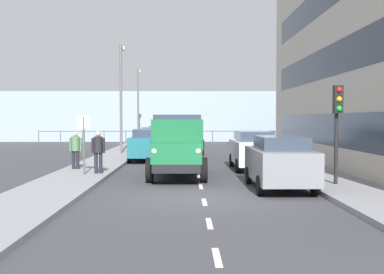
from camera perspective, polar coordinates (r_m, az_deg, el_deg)
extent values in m
plane|color=#38383D|center=(23.80, 0.45, -3.30)|extent=(80.00, 80.00, 0.00)
cube|color=gray|center=(24.33, 11.41, -3.04)|extent=(2.31, 41.84, 0.15)
cube|color=gray|center=(24.14, -10.61, -3.08)|extent=(2.31, 41.84, 0.15)
cube|color=silver|center=(8.10, 3.00, -14.11)|extent=(0.12, 1.10, 0.01)
cube|color=silver|center=(10.55, 2.07, -10.25)|extent=(0.12, 1.10, 0.01)
cube|color=silver|center=(13.16, 1.49, -7.76)|extent=(0.12, 1.10, 0.01)
cube|color=silver|center=(16.08, 1.06, -5.93)|extent=(0.12, 1.10, 0.01)
cube|color=silver|center=(19.00, 0.77, -4.68)|extent=(0.12, 1.10, 0.01)
cube|color=silver|center=(21.87, 0.56, -3.77)|extent=(0.12, 1.10, 0.01)
cube|color=silver|center=(24.23, 0.43, -3.19)|extent=(0.12, 1.10, 0.01)
cube|color=silver|center=(26.88, 0.30, -2.66)|extent=(0.12, 1.10, 0.01)
cube|color=silver|center=(29.53, 0.20, -2.22)|extent=(0.12, 1.10, 0.01)
cube|color=silver|center=(32.16, 0.12, -1.86)|extent=(0.12, 1.10, 0.01)
cube|color=silver|center=(34.77, 0.05, -1.56)|extent=(0.12, 1.10, 0.01)
cube|color=silver|center=(37.06, 0.00, -1.32)|extent=(0.12, 1.10, 0.01)
cube|color=silver|center=(39.36, -0.05, -1.12)|extent=(0.12, 1.10, 0.01)
cube|color=silver|center=(41.65, -0.09, -0.94)|extent=(0.12, 1.10, 0.01)
cube|color=#2D3847|center=(21.95, 15.95, 0.86)|extent=(0.08, 20.52, 1.40)
cube|color=#2D3847|center=(22.09, 16.04, 8.67)|extent=(0.08, 20.52, 1.40)
cube|color=#8C9EAD|center=(47.61, -0.18, 2.46)|extent=(80.00, 0.80, 5.00)
cylinder|color=#4C5156|center=(46.37, 17.44, 0.02)|extent=(0.08, 0.08, 1.20)
cylinder|color=#4C5156|center=(45.78, 15.06, 0.02)|extent=(0.08, 0.08, 1.20)
cylinder|color=#4C5156|center=(45.27, 12.63, 0.02)|extent=(0.08, 0.08, 1.20)
cylinder|color=#4C5156|center=(44.85, 10.14, 0.02)|extent=(0.08, 0.08, 1.20)
cylinder|color=#4C5156|center=(44.52, 7.61, 0.02)|extent=(0.08, 0.08, 1.20)
cylinder|color=#4C5156|center=(44.27, 5.05, 0.01)|extent=(0.08, 0.08, 1.20)
cylinder|color=#4C5156|center=(44.11, 2.47, 0.01)|extent=(0.08, 0.08, 1.20)
cylinder|color=#4C5156|center=(44.04, -0.13, 0.01)|extent=(0.08, 0.08, 1.20)
cylinder|color=#4C5156|center=(44.06, -2.73, 0.01)|extent=(0.08, 0.08, 1.20)
cylinder|color=#4C5156|center=(44.17, -5.33, 0.01)|extent=(0.08, 0.08, 1.20)
cylinder|color=#4C5156|center=(44.37, -7.90, 0.01)|extent=(0.08, 0.08, 1.20)
cylinder|color=#4C5156|center=(44.67, -10.45, 0.01)|extent=(0.08, 0.08, 1.20)
cylinder|color=#4C5156|center=(45.04, -12.96, 0.00)|extent=(0.08, 0.08, 1.20)
cylinder|color=#4C5156|center=(45.51, -15.42, 0.00)|extent=(0.08, 0.08, 1.20)
cylinder|color=#4C5156|center=(46.05, -17.83, 0.00)|extent=(0.08, 0.08, 1.20)
cube|color=#4C5156|center=(44.02, -0.13, 0.69)|extent=(28.00, 0.08, 0.08)
cube|color=black|center=(18.71, -1.74, -2.95)|extent=(1.64, 5.60, 0.30)
cube|color=#196038|center=(16.83, -1.84, -1.82)|extent=(1.72, 1.90, 0.70)
cube|color=silver|center=(15.94, -1.90, -2.15)|extent=(1.16, 0.08, 0.56)
sphere|color=white|center=(15.93, 0.75, -1.68)|extent=(0.20, 0.20, 0.20)
sphere|color=white|center=(15.96, -4.54, -1.68)|extent=(0.20, 0.20, 0.20)
cube|color=#196038|center=(18.31, -1.76, 0.31)|extent=(1.93, 1.34, 1.15)
cube|color=#2D3847|center=(18.30, -1.76, 1.79)|extent=(1.78, 1.23, 0.56)
cube|color=#2D2319|center=(20.03, -1.67, -1.95)|extent=(2.10, 2.80, 0.16)
cube|color=black|center=(20.02, 1.21, -1.03)|extent=(0.08, 2.80, 0.56)
cube|color=black|center=(20.05, -4.56, -1.04)|extent=(0.08, 2.80, 0.56)
cylinder|color=black|center=(17.06, 1.43, -3.95)|extent=(0.24, 0.90, 0.90)
cylinder|color=black|center=(17.10, -5.07, -3.95)|extent=(0.24, 0.90, 0.90)
cylinder|color=black|center=(20.27, 1.07, -2.98)|extent=(0.24, 0.90, 0.90)
cylinder|color=black|center=(20.30, -4.40, -2.98)|extent=(0.24, 0.90, 0.90)
cube|color=slate|center=(15.68, 10.38, -3.25)|extent=(1.74, 4.06, 1.00)
cube|color=#2D3847|center=(15.44, 10.55, -0.69)|extent=(1.42, 2.24, 0.42)
cylinder|color=black|center=(16.84, 6.77, -4.56)|extent=(0.18, 0.60, 0.60)
cylinder|color=black|center=(17.13, 12.26, -4.48)|extent=(0.18, 0.60, 0.60)
cylinder|color=black|center=(14.37, 8.11, -5.74)|extent=(0.18, 0.60, 0.60)
cylinder|color=black|center=(14.71, 14.49, -5.60)|extent=(0.18, 0.60, 0.60)
cube|color=white|center=(21.57, 7.29, -1.75)|extent=(1.74, 4.40, 1.00)
cube|color=#2D3847|center=(21.34, 7.38, 0.11)|extent=(1.43, 2.42, 0.42)
cylinder|color=black|center=(22.86, 4.75, -2.78)|extent=(0.18, 0.60, 0.60)
cylinder|color=black|center=(23.08, 8.85, -2.75)|extent=(0.18, 0.60, 0.60)
cylinder|color=black|center=(20.16, 5.50, -3.44)|extent=(0.18, 0.60, 0.60)
cylinder|color=black|center=(20.41, 10.14, -3.40)|extent=(0.18, 0.60, 0.60)
cube|color=#1E6670|center=(25.74, -5.26, -1.10)|extent=(1.82, 3.98, 1.00)
cube|color=#2D3847|center=(25.91, -5.23, 0.49)|extent=(1.50, 2.19, 0.42)
cylinder|color=black|center=(24.50, -3.46, -2.44)|extent=(0.18, 0.60, 0.60)
cylinder|color=black|center=(24.64, -7.49, -2.43)|extent=(0.18, 0.60, 0.60)
cylinder|color=black|center=(26.96, -3.21, -2.02)|extent=(0.18, 0.60, 0.60)
cylinder|color=black|center=(27.08, -6.88, -2.01)|extent=(0.18, 0.60, 0.60)
cube|color=maroon|center=(30.94, -4.51, -0.55)|extent=(1.84, 4.47, 1.00)
cube|color=#2D3847|center=(31.11, -4.49, 0.77)|extent=(1.51, 2.46, 0.42)
cylinder|color=black|center=(29.54, -2.99, -1.65)|extent=(0.18, 0.60, 0.60)
cylinder|color=black|center=(29.66, -6.36, -1.64)|extent=(0.18, 0.60, 0.60)
cylinder|color=black|center=(32.31, -2.80, -1.32)|extent=(0.18, 0.60, 0.60)
cylinder|color=black|center=(32.41, -5.89, -1.32)|extent=(0.18, 0.60, 0.60)
cube|color=navy|center=(37.29, -3.88, -0.08)|extent=(1.81, 4.33, 1.00)
cube|color=#2D3847|center=(37.47, -3.87, 1.02)|extent=(1.48, 2.38, 0.42)
cylinder|color=black|center=(35.94, -2.63, -0.96)|extent=(0.18, 0.60, 0.60)
cylinder|color=black|center=(36.04, -5.35, -0.96)|extent=(0.18, 0.60, 0.60)
cylinder|color=black|center=(38.62, -2.50, -0.74)|extent=(0.18, 0.60, 0.60)
cylinder|color=black|center=(38.71, -5.04, -0.74)|extent=(0.18, 0.60, 0.60)
cylinder|color=black|center=(18.94, -10.84, -3.08)|extent=(0.14, 0.14, 0.80)
cylinder|color=black|center=(18.97, -11.38, -3.07)|extent=(0.14, 0.14, 0.80)
cylinder|color=black|center=(18.90, -11.13, -0.91)|extent=(0.34, 0.34, 0.63)
cylinder|color=black|center=(18.86, -10.47, -1.01)|extent=(0.09, 0.09, 0.58)
cylinder|color=black|center=(18.94, -11.78, -1.00)|extent=(0.09, 0.09, 0.58)
sphere|color=tan|center=(18.88, -11.14, 0.38)|extent=(0.22, 0.22, 0.22)
cylinder|color=black|center=(20.81, -13.48, -2.67)|extent=(0.14, 0.14, 0.77)
cylinder|color=black|center=(20.85, -13.96, -2.67)|extent=(0.14, 0.14, 0.77)
cylinder|color=#47724C|center=(20.78, -13.74, -0.78)|extent=(0.34, 0.34, 0.61)
cylinder|color=#47724C|center=(20.73, -13.15, -0.86)|extent=(0.09, 0.09, 0.56)
cylinder|color=#47724C|center=(20.83, -14.33, -0.86)|extent=(0.09, 0.09, 0.56)
sphere|color=tan|center=(20.76, -13.75, 0.35)|extent=(0.21, 0.21, 0.21)
cylinder|color=black|center=(16.22, 16.82, 0.24)|extent=(0.12, 0.12, 3.20)
cube|color=black|center=(16.09, 17.02, 4.32)|extent=(0.28, 0.24, 0.90)
sphere|color=red|center=(15.99, 17.17, 5.41)|extent=(0.18, 0.18, 0.18)
sphere|color=orange|center=(15.97, 17.15, 4.33)|extent=(0.18, 0.18, 0.18)
sphere|color=green|center=(15.96, 17.14, 3.26)|extent=(0.18, 0.18, 0.18)
cylinder|color=#59595B|center=(29.71, -8.47, 4.52)|extent=(0.16, 0.16, 6.69)
cylinder|color=#59595B|center=(30.46, -8.39, 10.60)|extent=(0.10, 0.90, 0.10)
sphere|color=silver|center=(30.89, -8.28, 10.39)|extent=(0.32, 0.32, 0.32)
cylinder|color=#59595B|center=(41.40, -6.44, 3.68)|extent=(0.16, 0.16, 6.43)
cylinder|color=#59595B|center=(42.04, -6.40, 7.91)|extent=(0.10, 0.90, 0.10)
sphere|color=silver|center=(42.48, -6.34, 7.79)|extent=(0.32, 0.32, 0.32)
cylinder|color=#4C4C4C|center=(18.67, -12.76, -1.01)|extent=(0.07, 0.07, 2.20)
cube|color=silver|center=(18.64, -12.78, 1.75)|extent=(0.50, 0.04, 0.50)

